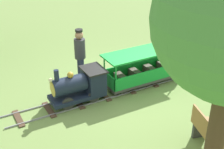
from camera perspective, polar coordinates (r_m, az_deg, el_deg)
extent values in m
plane|color=#75934C|center=(8.50, 1.01, -3.03)|extent=(60.00, 60.00, 0.00)
cube|color=gray|center=(8.28, 1.51, -3.77)|extent=(0.02, 6.05, 0.04)
cube|color=gray|center=(8.65, -0.14, -2.29)|extent=(0.02, 6.05, 0.04)
cube|color=#4C3828|center=(9.89, 14.13, 0.83)|extent=(0.73, 0.14, 0.03)
cube|color=#4C3828|center=(9.43, 10.71, -0.16)|extent=(0.73, 0.14, 0.03)
cube|color=#4C3828|center=(9.01, 6.95, -1.24)|extent=(0.73, 0.14, 0.03)
cube|color=#4C3828|center=(8.63, 2.85, -2.42)|extent=(0.73, 0.14, 0.03)
cube|color=#4C3828|center=(8.31, -1.61, -3.68)|extent=(0.73, 0.14, 0.03)
cube|color=#4C3828|center=(8.05, -6.40, -5.02)|extent=(0.73, 0.14, 0.03)
cube|color=#4C3828|center=(7.85, -11.51, -6.39)|extent=(0.73, 0.14, 0.03)
cube|color=#4C3828|center=(7.71, -16.86, -7.76)|extent=(0.73, 0.14, 0.03)
cube|color=#192338|center=(7.95, -6.41, -3.81)|extent=(0.61, 1.40, 0.10)
cylinder|color=#192338|center=(7.71, -7.91, -1.95)|extent=(0.44, 0.85, 0.44)
cylinder|color=#B7932D|center=(7.59, -10.88, -2.70)|extent=(0.37, 0.02, 0.37)
cylinder|color=#192338|center=(7.46, -10.20, -0.13)|extent=(0.12, 0.12, 0.27)
sphere|color=#B7932D|center=(7.60, -7.69, -0.09)|extent=(0.16, 0.16, 0.16)
cube|color=#192338|center=(7.95, -3.39, -0.96)|extent=(0.61, 0.45, 0.55)
cube|color=black|center=(7.81, -3.45, 0.94)|extent=(0.69, 0.53, 0.04)
sphere|color=#F2EAB2|center=(7.46, -11.28, -1.03)|extent=(0.10, 0.10, 0.10)
cylinder|color=#2D2D2D|center=(7.65, -8.09, -5.37)|extent=(0.05, 0.32, 0.32)
cylinder|color=#2D2D2D|center=(8.05, -9.40, -3.67)|extent=(0.05, 0.32, 0.32)
cylinder|color=#2D2D2D|center=(7.88, -3.35, -4.07)|extent=(0.05, 0.32, 0.32)
cylinder|color=#2D2D2D|center=(8.26, -4.86, -2.49)|extent=(0.05, 0.32, 0.32)
cube|color=#3F3F3F|center=(8.81, 5.77, -0.66)|extent=(0.69, 2.25, 0.08)
cube|color=green|center=(8.48, 7.08, -0.29)|extent=(0.04, 2.25, 0.35)
cube|color=green|center=(8.95, 4.66, 1.42)|extent=(0.04, 2.25, 0.35)
cube|color=green|center=(8.19, -0.57, -1.11)|extent=(0.69, 0.04, 0.35)
cube|color=green|center=(9.33, 11.46, 2.07)|extent=(0.69, 0.04, 0.35)
cylinder|color=green|center=(7.86, 0.72, -0.74)|extent=(0.04, 0.04, 0.75)
cylinder|color=green|center=(8.36, -1.43, 1.06)|extent=(0.04, 0.04, 0.75)
cylinder|color=green|center=(9.02, 12.69, 2.41)|extent=(0.04, 0.04, 0.75)
cylinder|color=green|center=(9.45, 10.22, 3.86)|extent=(0.04, 0.04, 0.75)
cube|color=green|center=(8.46, 6.03, 4.18)|extent=(0.79, 2.35, 0.04)
cube|color=brown|center=(9.13, 9.61, 1.28)|extent=(0.53, 0.20, 0.24)
cube|color=brown|center=(8.86, 7.12, 0.62)|extent=(0.53, 0.20, 0.24)
cube|color=brown|center=(8.61, 4.48, -0.09)|extent=(0.53, 0.20, 0.24)
cube|color=brown|center=(8.38, 1.68, -0.84)|extent=(0.53, 0.20, 0.24)
cylinder|color=#262626|center=(8.26, 2.20, -2.74)|extent=(0.04, 0.24, 0.24)
cylinder|color=#262626|center=(8.63, 0.51, -1.30)|extent=(0.04, 0.24, 0.24)
cylinder|color=#262626|center=(9.08, 10.75, -0.27)|extent=(0.04, 0.24, 0.24)
cylinder|color=#262626|center=(9.42, 8.89, 0.96)|extent=(0.04, 0.24, 0.24)
cylinder|color=#282D47|center=(8.65, -5.51, 0.45)|extent=(0.12, 0.12, 0.80)
cylinder|color=#282D47|center=(8.80, -5.98, 0.92)|extent=(0.12, 0.12, 0.80)
cylinder|color=#333338|center=(8.45, -5.96, 4.78)|extent=(0.30, 0.30, 0.55)
sphere|color=#936B4C|center=(8.31, -6.09, 7.23)|extent=(0.22, 0.22, 0.22)
cylinder|color=black|center=(8.26, -6.13, 8.07)|extent=(0.20, 0.20, 0.06)
cube|color=olive|center=(6.51, 18.44, -10.97)|extent=(1.36, 0.75, 0.06)
cube|color=olive|center=(6.31, 17.27, -9.86)|extent=(1.26, 0.40, 0.40)
cube|color=#333333|center=(7.01, 15.90, -9.59)|extent=(0.17, 0.33, 0.42)
cylinder|color=#4C3823|center=(5.07, 18.30, -12.10)|extent=(0.28, 0.28, 2.41)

